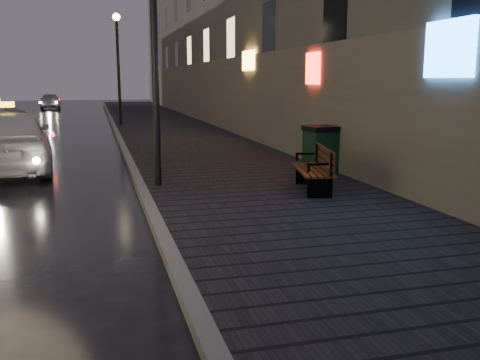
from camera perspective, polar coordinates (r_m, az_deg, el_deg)
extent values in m
plane|color=black|center=(5.55, -21.00, -14.76)|extent=(120.00, 120.00, 0.00)
cube|color=black|center=(26.30, -8.01, 5.66)|extent=(4.60, 58.00, 0.15)
cube|color=slate|center=(26.11, -13.26, 5.45)|extent=(0.20, 58.00, 0.15)
cube|color=#605B54|center=(30.98, -3.12, 18.40)|extent=(1.80, 50.00, 13.00)
cylinder|color=black|center=(11.08, -9.06, 12.25)|extent=(0.14, 0.14, 5.00)
cylinder|color=black|center=(27.03, -12.82, 11.10)|extent=(0.14, 0.14, 5.00)
sphere|color=#FFD88C|center=(27.19, -13.05, 16.58)|extent=(0.36, 0.36, 0.36)
cube|color=black|center=(10.02, 8.50, -0.86)|extent=(0.47, 0.16, 0.38)
cube|color=black|center=(10.00, 9.72, 1.01)|extent=(0.07, 0.07, 0.66)
cube|color=black|center=(9.93, 8.31, 1.70)|extent=(0.40, 0.13, 0.05)
cube|color=black|center=(11.38, 7.13, 0.56)|extent=(0.47, 0.16, 0.38)
cube|color=black|center=(11.37, 8.20, 2.20)|extent=(0.07, 0.07, 0.66)
cube|color=black|center=(11.30, 6.94, 2.81)|extent=(0.40, 0.13, 0.05)
cube|color=#4C2510|center=(10.66, 7.80, 1.04)|extent=(0.93, 1.78, 0.04)
cube|color=#4C2510|center=(10.66, 9.03, 2.49)|extent=(0.40, 1.66, 0.38)
cube|color=black|center=(12.88, 8.64, 3.03)|extent=(0.73, 0.73, 0.97)
cube|color=black|center=(12.82, 8.70, 5.45)|extent=(0.78, 0.78, 0.12)
imported|color=silver|center=(14.67, -23.35, 3.93)|extent=(2.42, 4.98, 1.64)
imported|color=#9A9AA2|center=(45.41, -19.59, 7.94)|extent=(1.76, 3.87, 1.29)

